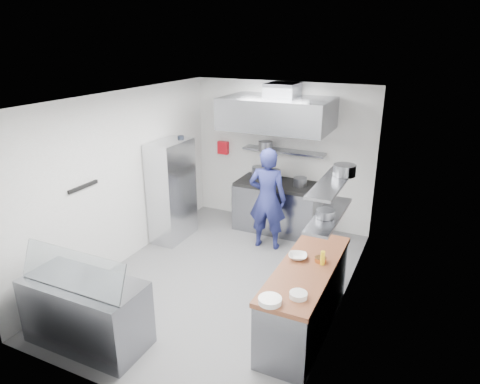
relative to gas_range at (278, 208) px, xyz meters
The scene contains 35 objects.
floor 2.15m from the gas_range, 92.73° to the right, with size 5.00×5.00×0.00m, color slate.
ceiling 3.15m from the gas_range, 92.73° to the right, with size 5.00×5.00×0.00m, color silver.
wall_back 1.04m from the gas_range, 104.04° to the left, with size 3.60×0.02×2.80m, color white.
wall_front 4.70m from the gas_range, 91.25° to the right, with size 3.60×0.02×2.80m, color white.
wall_left 2.99m from the gas_range, 132.14° to the right, with size 5.00×0.02×2.80m, color white.
wall_right 2.86m from the gas_range, 51.01° to the right, with size 5.00×0.02×2.80m, color white.
gas_range is the anchor object (origin of this frame).
cooktop 0.48m from the gas_range, ahead, with size 1.57×0.78×0.06m, color black.
stock_pot_left 0.81m from the gas_range, 157.67° to the left, with size 0.27×0.27×0.20m, color slate.
stock_pot_mid 0.64m from the gas_range, behind, with size 0.33×0.33×0.24m, color slate.
stock_pot_right 0.73m from the gas_range, ahead, with size 0.25×0.25×0.16m, color slate.
over_range_shelf 1.10m from the gas_range, 90.00° to the left, with size 1.60×0.30×0.04m, color gray.
shelf_pot_a 1.22m from the gas_range, behind, with size 0.27×0.27×0.18m, color slate.
extractor_hood 1.86m from the gas_range, 90.00° to the right, with size 1.90×1.15×0.55m, color gray.
hood_duct 2.23m from the gas_range, 90.00° to the left, with size 0.55×0.55×0.24m, color slate.
red_firebox 1.70m from the gas_range, 165.86° to the left, with size 0.22×0.10×0.26m, color red.
chef 0.90m from the gas_range, 83.72° to the right, with size 0.66×0.44×1.82m, color navy.
wire_rack 2.06m from the gas_range, 144.42° to the right, with size 0.50×0.90×1.85m, color silver.
rack_bin_a 1.94m from the gas_range, 148.63° to the right, with size 0.15×0.19×0.17m, color white.
rack_bin_b 1.95m from the gas_range, 158.25° to the right, with size 0.13×0.17×0.15m, color yellow.
rack_jar 2.25m from the gas_range, 151.23° to the right, with size 0.11×0.11×0.18m, color black.
knife_strip 3.70m from the gas_range, 122.01° to the right, with size 0.04×0.55×0.05m, color black.
prep_counter_base 3.03m from the gas_range, 62.93° to the right, with size 0.62×2.00×0.84m, color gray.
prep_counter_top 3.06m from the gas_range, 62.93° to the right, with size 0.65×2.04×0.06m, color brown.
plate_stack_a 3.86m from the gas_range, 70.94° to the right, with size 0.25×0.25×0.06m, color white.
plate_stack_b 3.74m from the gas_range, 66.26° to the right, with size 0.20×0.20×0.06m, color white.
copper_pan 2.97m from the gas_range, 59.22° to the right, with size 0.15×0.15×0.06m, color #CE803A.
squeeze_bottle 3.05m from the gas_range, 59.17° to the right, with size 0.06×0.06×0.18m, color yellow.
mixing_bowl 2.88m from the gas_range, 64.63° to the right, with size 0.24×0.24×0.06m, color white.
wall_shelf_lower 3.04m from the gas_range, 57.31° to the right, with size 0.30×1.30×0.04m, color gray.
wall_shelf_upper 3.21m from the gas_range, 57.31° to the right, with size 0.30×1.30×0.04m, color gray.
shelf_pot_c 3.18m from the gas_range, 59.03° to the right, with size 0.22×0.22×0.10m, color slate.
shelf_pot_d 3.09m from the gas_range, 52.49° to the right, with size 0.28×0.28×0.14m, color slate.
display_case 4.21m from the gas_range, 102.87° to the right, with size 1.50×0.70×0.85m, color gray.
display_glass 4.37m from the gas_range, 102.52° to the right, with size 1.47×0.02×0.45m, color silver.
Camera 1 is at (2.71, -5.16, 3.57)m, focal length 32.00 mm.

